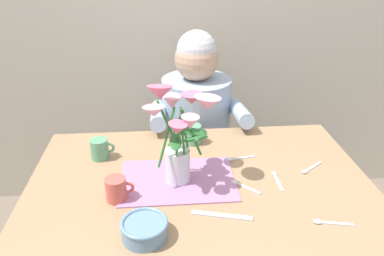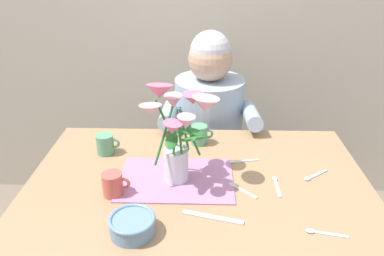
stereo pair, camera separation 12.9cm
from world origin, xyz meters
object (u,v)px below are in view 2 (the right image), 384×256
(ceramic_bowl, at_px, (132,225))
(tea_cup, at_px, (113,184))
(ceramic_mug, at_px, (106,144))
(seated_person, at_px, (208,142))
(dinner_knife, at_px, (213,217))
(flower_vase, at_px, (178,128))
(coffee_cup, at_px, (199,135))

(ceramic_bowl, bearing_deg, tea_cup, 117.17)
(ceramic_mug, xyz_separation_m, tea_cup, (0.09, -0.27, 0.00))
(seated_person, height_order, dinner_knife, seated_person)
(dinner_knife, relative_size, ceramic_mug, 2.04)
(flower_vase, distance_m, dinner_knife, 0.31)
(ceramic_mug, height_order, tea_cup, same)
(ceramic_mug, distance_m, coffee_cup, 0.38)
(seated_person, bearing_deg, tea_cup, -111.22)
(seated_person, bearing_deg, coffee_cup, -94.02)
(dinner_knife, bearing_deg, coffee_cup, 110.12)
(flower_vase, relative_size, coffee_cup, 3.77)
(ceramic_bowl, bearing_deg, dinner_knife, 17.14)
(flower_vase, distance_m, ceramic_bowl, 0.35)
(ceramic_bowl, relative_size, tea_cup, 1.46)
(dinner_knife, bearing_deg, ceramic_mug, 151.91)
(dinner_knife, relative_size, coffee_cup, 2.04)
(dinner_knife, distance_m, coffee_cup, 0.48)
(ceramic_bowl, xyz_separation_m, tea_cup, (-0.09, 0.18, 0.01))
(tea_cup, bearing_deg, dinner_knife, -18.85)
(dinner_knife, xyz_separation_m, ceramic_mug, (-0.42, 0.38, 0.04))
(ceramic_mug, xyz_separation_m, coffee_cup, (0.37, 0.09, 0.00))
(ceramic_mug, bearing_deg, tea_cup, -71.82)
(coffee_cup, distance_m, tea_cup, 0.46)
(seated_person, relative_size, ceramic_mug, 12.20)
(flower_vase, bearing_deg, ceramic_bowl, -112.90)
(coffee_cup, bearing_deg, tea_cup, -127.52)
(flower_vase, height_order, ceramic_bowl, flower_vase)
(dinner_knife, bearing_deg, ceramic_bowl, -148.28)
(coffee_cup, bearing_deg, dinner_knife, -84.46)
(seated_person, relative_size, coffee_cup, 12.20)
(coffee_cup, bearing_deg, flower_vase, -104.26)
(flower_vase, distance_m, tea_cup, 0.28)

